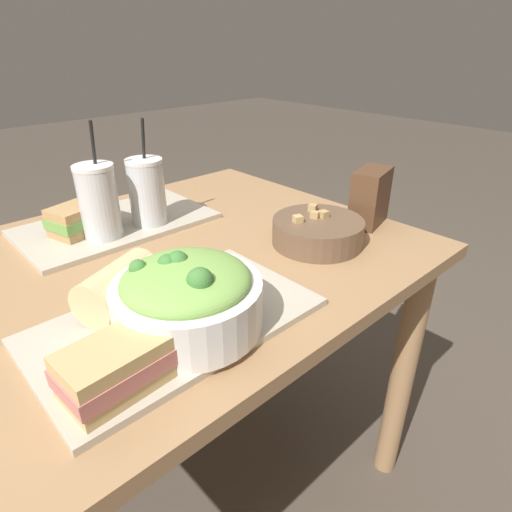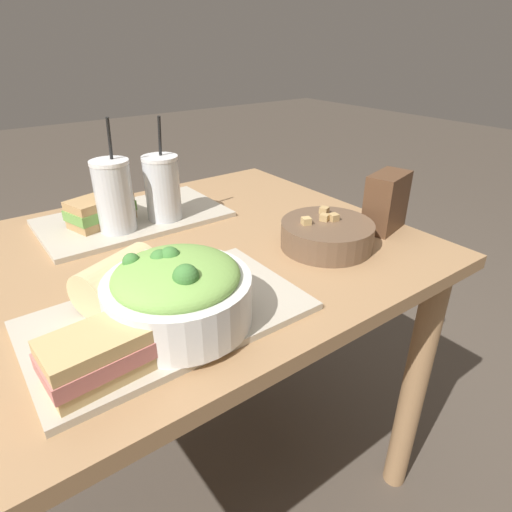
# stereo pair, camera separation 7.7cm
# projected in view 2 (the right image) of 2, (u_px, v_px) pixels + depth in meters

# --- Properties ---
(ground_plane) EXTENTS (12.00, 12.00, 0.00)m
(ground_plane) POSITION_uv_depth(u_px,v_px,m) (181.00, 484.00, 1.22)
(ground_plane) COLOR #4C4238
(dining_table) EXTENTS (1.13, 0.82, 0.73)m
(dining_table) POSITION_uv_depth(u_px,v_px,m) (158.00, 303.00, 0.93)
(dining_table) COLOR #A37A51
(dining_table) RESTS_ON ground_plane
(tray_near) EXTENTS (0.44, 0.26, 0.01)m
(tray_near) POSITION_uv_depth(u_px,v_px,m) (169.00, 315.00, 0.69)
(tray_near) COLOR #BCB29E
(tray_near) RESTS_ON dining_table
(tray_far) EXTENTS (0.44, 0.26, 0.01)m
(tray_far) POSITION_uv_depth(u_px,v_px,m) (134.00, 218.00, 1.06)
(tray_far) COLOR #BCB29E
(tray_far) RESTS_ON dining_table
(salad_bowl) EXTENTS (0.22, 0.22, 0.12)m
(salad_bowl) POSITION_uv_depth(u_px,v_px,m) (178.00, 291.00, 0.64)
(salad_bowl) COLOR white
(salad_bowl) RESTS_ON tray_near
(soup_bowl) EXTENTS (0.20, 0.20, 0.07)m
(soup_bowl) POSITION_uv_depth(u_px,v_px,m) (327.00, 234.00, 0.91)
(soup_bowl) COLOR brown
(soup_bowl) RESTS_ON dining_table
(sandwich_near) EXTENTS (0.15, 0.09, 0.06)m
(sandwich_near) POSITION_uv_depth(u_px,v_px,m) (99.00, 354.00, 0.55)
(sandwich_near) COLOR tan
(sandwich_near) RESTS_ON tray_near
(baguette_near) EXTENTS (0.16, 0.13, 0.08)m
(baguette_near) POSITION_uv_depth(u_px,v_px,m) (118.00, 278.00, 0.71)
(baguette_near) COLOR #DBBC84
(baguette_near) RESTS_ON tray_near
(sandwich_far) EXTENTS (0.16, 0.12, 0.06)m
(sandwich_far) POSITION_uv_depth(u_px,v_px,m) (101.00, 210.00, 1.00)
(sandwich_far) COLOR tan
(sandwich_far) RESTS_ON tray_far
(drink_cup_dark) EXTENTS (0.08, 0.08, 0.25)m
(drink_cup_dark) POSITION_uv_depth(u_px,v_px,m) (115.00, 198.00, 0.95)
(drink_cup_dark) COLOR silver
(drink_cup_dark) RESTS_ON tray_far
(drink_cup_red) EXTENTS (0.08, 0.08, 0.24)m
(drink_cup_red) POSITION_uv_depth(u_px,v_px,m) (163.00, 190.00, 1.01)
(drink_cup_red) COLOR silver
(drink_cup_red) RESTS_ON tray_far
(chip_bag) EXTENTS (0.13, 0.09, 0.13)m
(chip_bag) POSITION_uv_depth(u_px,v_px,m) (386.00, 202.00, 0.98)
(chip_bag) COLOR brown
(chip_bag) RESTS_ON dining_table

